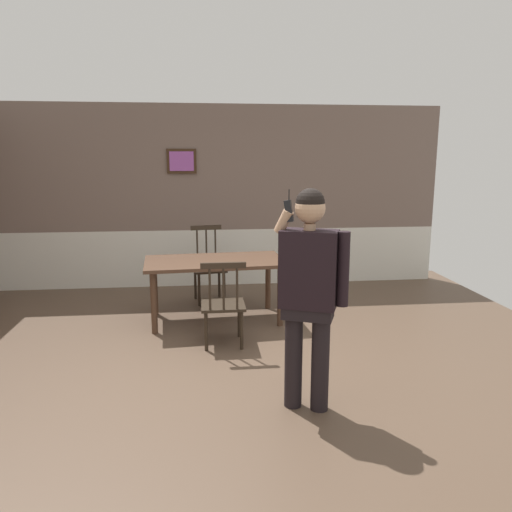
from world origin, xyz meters
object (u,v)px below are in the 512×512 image
object	(u,v)px
person_figure	(309,285)
dining_table	(215,267)
chair_near_window	(209,266)
chair_by_doorway	(223,304)

from	to	relation	value
person_figure	dining_table	bearing A→B (deg)	-51.44
chair_near_window	person_figure	world-z (taller)	person_figure
chair_by_doorway	person_figure	distance (m)	1.62
dining_table	person_figure	bearing A→B (deg)	-73.47
dining_table	person_figure	distance (m)	2.35
dining_table	chair_near_window	bearing A→B (deg)	94.61
chair_by_doorway	person_figure	world-z (taller)	person_figure
chair_near_window	person_figure	xyz separation A→B (m)	(0.73, -3.06, 0.52)
dining_table	chair_by_doorway	world-z (taller)	chair_by_doorway
dining_table	chair_near_window	size ratio (longest dim) A/B	1.66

